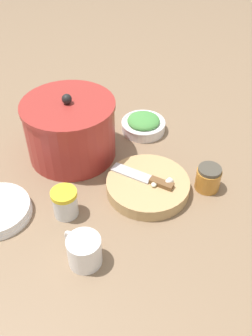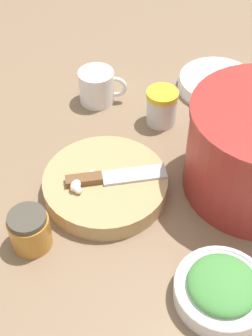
{
  "view_description": "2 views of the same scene",
  "coord_description": "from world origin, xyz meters",
  "px_view_note": "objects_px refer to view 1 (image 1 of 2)",
  "views": [
    {
      "loc": [
        -0.41,
        -0.6,
        0.73
      ],
      "look_at": [
        0.06,
        -0.02,
        0.07
      ],
      "focal_mm": 40.0,
      "sensor_mm": 36.0,
      "label": 1
    },
    {
      "loc": [
        0.65,
        0.07,
        0.65
      ],
      "look_at": [
        0.07,
        -0.04,
        0.05
      ],
      "focal_mm": 50.0,
      "sensor_mm": 36.0,
      "label": 2
    }
  ],
  "objects_px": {
    "herb_bowl": "(143,124)",
    "coffee_mug": "(84,251)",
    "chef_knife": "(146,178)",
    "cutting_board": "(148,186)",
    "honey_jar": "(208,178)",
    "stock_pot": "(70,130)",
    "garlic_cloves": "(166,182)",
    "spice_jar": "(65,203)"
  },
  "relations": [
    {
      "from": "herb_bowl",
      "to": "coffee_mug",
      "type": "height_order",
      "value": "coffee_mug"
    },
    {
      "from": "chef_knife",
      "to": "coffee_mug",
      "type": "xyz_separation_m",
      "value": [
        -0.26,
        -0.09,
        -0.0
      ]
    },
    {
      "from": "cutting_board",
      "to": "honey_jar",
      "type": "bearing_deg",
      "value": -35.16
    },
    {
      "from": "herb_bowl",
      "to": "coffee_mug",
      "type": "relative_size",
      "value": 1.36
    },
    {
      "from": "cutting_board",
      "to": "herb_bowl",
      "type": "xyz_separation_m",
      "value": [
        0.18,
        0.22,
        0.01
      ]
    },
    {
      "from": "cutting_board",
      "to": "honey_jar",
      "type": "distance_m",
      "value": 0.17
    },
    {
      "from": "chef_knife",
      "to": "honey_jar",
      "type": "distance_m",
      "value": 0.17
    },
    {
      "from": "chef_knife",
      "to": "coffee_mug",
      "type": "distance_m",
      "value": 0.28
    },
    {
      "from": "honey_jar",
      "to": "stock_pot",
      "type": "xyz_separation_m",
      "value": [
        -0.2,
        0.36,
        0.06
      ]
    },
    {
      "from": "stock_pot",
      "to": "herb_bowl",
      "type": "bearing_deg",
      "value": -10.91
    },
    {
      "from": "garlic_cloves",
      "to": "herb_bowl",
      "type": "relative_size",
      "value": 0.45
    },
    {
      "from": "garlic_cloves",
      "to": "honey_jar",
      "type": "distance_m",
      "value": 0.12
    },
    {
      "from": "coffee_mug",
      "to": "stock_pot",
      "type": "xyz_separation_m",
      "value": [
        0.2,
        0.34,
        0.05
      ]
    },
    {
      "from": "cutting_board",
      "to": "coffee_mug",
      "type": "height_order",
      "value": "coffee_mug"
    },
    {
      "from": "cutting_board",
      "to": "garlic_cloves",
      "type": "relative_size",
      "value": 3.45
    },
    {
      "from": "cutting_board",
      "to": "coffee_mug",
      "type": "bearing_deg",
      "value": -163.66
    },
    {
      "from": "stock_pot",
      "to": "honey_jar",
      "type": "bearing_deg",
      "value": -60.58
    },
    {
      "from": "garlic_cloves",
      "to": "spice_jar",
      "type": "height_order",
      "value": "spice_jar"
    },
    {
      "from": "chef_knife",
      "to": "herb_bowl",
      "type": "bearing_deg",
      "value": 28.67
    },
    {
      "from": "garlic_cloves",
      "to": "spice_jar",
      "type": "bearing_deg",
      "value": 155.87
    },
    {
      "from": "cutting_board",
      "to": "chef_knife",
      "type": "xyz_separation_m",
      "value": [
        -0.0,
        0.01,
        0.02
      ]
    },
    {
      "from": "garlic_cloves",
      "to": "herb_bowl",
      "type": "bearing_deg",
      "value": 60.12
    },
    {
      "from": "herb_bowl",
      "to": "coffee_mug",
      "type": "xyz_separation_m",
      "value": [
        -0.44,
        -0.3,
        0.01
      ]
    },
    {
      "from": "spice_jar",
      "to": "coffee_mug",
      "type": "distance_m",
      "value": 0.16
    },
    {
      "from": "chef_knife",
      "to": "stock_pot",
      "type": "bearing_deg",
      "value": 83.87
    },
    {
      "from": "chef_knife",
      "to": "spice_jar",
      "type": "height_order",
      "value": "spice_jar"
    },
    {
      "from": "garlic_cloves",
      "to": "coffee_mug",
      "type": "height_order",
      "value": "coffee_mug"
    },
    {
      "from": "spice_jar",
      "to": "coffee_mug",
      "type": "relative_size",
      "value": 0.73
    },
    {
      "from": "spice_jar",
      "to": "cutting_board",
      "type": "bearing_deg",
      "value": -18.24
    },
    {
      "from": "honey_jar",
      "to": "herb_bowl",
      "type": "bearing_deg",
      "value": 82.36
    },
    {
      "from": "herb_bowl",
      "to": "spice_jar",
      "type": "height_order",
      "value": "spice_jar"
    },
    {
      "from": "garlic_cloves",
      "to": "herb_bowl",
      "type": "xyz_separation_m",
      "value": [
        0.15,
        0.26,
        -0.02
      ]
    },
    {
      "from": "chef_knife",
      "to": "stock_pot",
      "type": "distance_m",
      "value": 0.27
    },
    {
      "from": "garlic_cloves",
      "to": "spice_jar",
      "type": "relative_size",
      "value": 0.84
    },
    {
      "from": "chef_knife",
      "to": "herb_bowl",
      "type": "distance_m",
      "value": 0.28
    },
    {
      "from": "spice_jar",
      "to": "stock_pot",
      "type": "bearing_deg",
      "value": 52.48
    },
    {
      "from": "garlic_cloves",
      "to": "spice_jar",
      "type": "distance_m",
      "value": 0.27
    },
    {
      "from": "spice_jar",
      "to": "honey_jar",
      "type": "distance_m",
      "value": 0.39
    },
    {
      "from": "herb_bowl",
      "to": "spice_jar",
      "type": "relative_size",
      "value": 1.85
    },
    {
      "from": "herb_bowl",
      "to": "garlic_cloves",
      "type": "bearing_deg",
      "value": -119.88
    },
    {
      "from": "chef_knife",
      "to": "garlic_cloves",
      "type": "bearing_deg",
      "value": -79.57
    },
    {
      "from": "honey_jar",
      "to": "stock_pot",
      "type": "bearing_deg",
      "value": 119.42
    }
  ]
}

